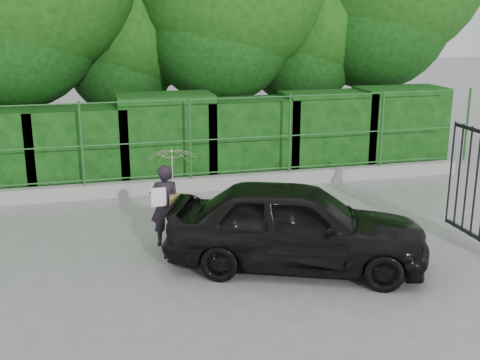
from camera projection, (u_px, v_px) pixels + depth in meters
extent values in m
plane|color=gray|center=(215.00, 274.00, 9.19)|extent=(80.00, 80.00, 0.00)
cube|color=#9E9E99|center=(173.00, 186.00, 13.35)|extent=(14.00, 0.25, 0.30)
cylinder|color=#245924|center=(82.00, 144.00, 12.62)|extent=(0.06, 0.06, 1.80)
cylinder|color=#245924|center=(190.00, 138.00, 13.16)|extent=(0.06, 0.06, 1.80)
cylinder|color=#245924|center=(290.00, 133.00, 13.70)|extent=(0.06, 0.06, 1.80)
cylinder|color=#245924|center=(382.00, 129.00, 14.24)|extent=(0.06, 0.06, 1.80)
cylinder|color=#245924|center=(467.00, 125.00, 14.78)|extent=(0.06, 0.06, 1.80)
cylinder|color=#245924|center=(173.00, 175.00, 13.28)|extent=(13.60, 0.03, 0.03)
cylinder|color=#245924|center=(172.00, 142.00, 13.08)|extent=(13.60, 0.03, 0.03)
cylinder|color=#245924|center=(171.00, 100.00, 12.84)|extent=(13.60, 0.03, 0.03)
cube|color=black|center=(78.00, 148.00, 13.61)|extent=(2.20, 1.20, 1.82)
cube|color=black|center=(166.00, 138.00, 14.05)|extent=(2.20, 1.20, 2.06)
cube|color=black|center=(249.00, 138.00, 14.54)|extent=(2.20, 1.20, 1.88)
cube|color=black|center=(326.00, 132.00, 15.00)|extent=(2.20, 1.20, 1.98)
cube|color=black|center=(399.00, 127.00, 15.46)|extent=(2.20, 1.20, 2.04)
cylinder|color=black|center=(32.00, 81.00, 14.60)|extent=(0.36, 0.36, 4.50)
cylinder|color=black|center=(133.00, 96.00, 16.57)|extent=(0.36, 0.36, 3.25)
sphere|color=#14470F|center=(130.00, 24.00, 16.04)|extent=(3.90, 3.90, 3.90)
cylinder|color=black|center=(230.00, 80.00, 16.09)|extent=(0.36, 0.36, 4.25)
cylinder|color=black|center=(308.00, 88.00, 17.43)|extent=(0.36, 0.36, 3.50)
sphere|color=#14470F|center=(310.00, 13.00, 16.87)|extent=(4.20, 4.20, 4.20)
cylinder|color=black|center=(379.00, 66.00, 17.36)|extent=(0.36, 0.36, 4.75)
cylinder|color=black|center=(476.00, 184.00, 10.22)|extent=(0.04, 0.04, 1.90)
cylinder|color=black|center=(467.00, 180.00, 10.45)|extent=(0.04, 0.04, 1.90)
cylinder|color=black|center=(459.00, 176.00, 10.69)|extent=(0.04, 0.04, 1.90)
cylinder|color=black|center=(451.00, 173.00, 10.92)|extent=(0.04, 0.04, 1.90)
imported|color=black|center=(165.00, 205.00, 10.18)|extent=(0.55, 0.39, 1.42)
imported|color=beige|center=(173.00, 171.00, 10.10)|extent=(0.83, 0.84, 0.76)
cube|color=olive|center=(179.00, 201.00, 10.13)|extent=(0.32, 0.15, 0.24)
cube|color=white|center=(159.00, 197.00, 9.99)|extent=(0.25, 0.02, 0.32)
imported|color=black|center=(296.00, 225.00, 9.31)|extent=(4.33, 3.03, 1.37)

